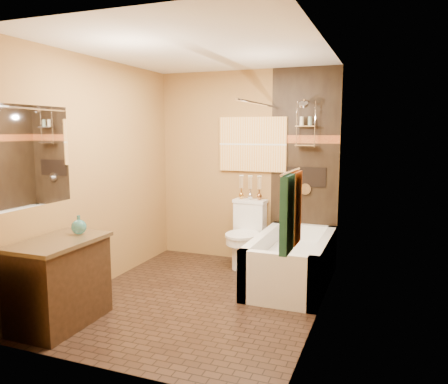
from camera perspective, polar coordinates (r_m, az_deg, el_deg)
The scene contains 23 objects.
floor at distance 4.68m, azimuth -3.12°, elevation -13.64°, with size 3.00×3.00×0.00m, color black.
wall_left at distance 4.98m, azimuth -15.95°, elevation 2.23°, with size 0.02×3.00×2.50m, color olive.
wall_right at distance 4.04m, azimuth 12.50°, elevation 1.05°, with size 0.02×3.00×2.50m, color olive.
wall_back at distance 5.77m, azimuth 2.86°, elevation 3.28°, with size 2.40×0.02×2.50m, color olive.
wall_front at distance 3.08m, azimuth -14.72°, elevation -1.15°, with size 2.40×0.02×2.50m, color olive.
ceiling at distance 4.42m, azimuth -3.38°, elevation 18.10°, with size 3.00×3.00×0.00m, color silver.
alcove_tile_back at distance 5.57m, azimuth 10.44°, elevation 2.98°, with size 0.85×0.01×2.50m, color black.
alcove_tile_right at distance 4.78m, azimuth 13.69°, elevation 2.07°, with size 0.01×1.50×2.50m, color black.
mosaic_band_back at distance 5.54m, azimuth 10.52°, elevation 6.79°, with size 0.85×0.01×0.10m, color maroon.
mosaic_band_right at distance 4.76m, azimuth 13.72°, elevation 6.51°, with size 0.01×1.50×0.10m, color maroon.
alcove_niche at distance 5.57m, azimuth 10.65°, elevation 1.94°, with size 0.50×0.01×0.25m, color black.
shower_fixtures at distance 5.43m, azimuth 10.60°, elevation 7.25°, with size 0.24×0.33×1.16m.
curtain_rod at distance 4.92m, azimuth 4.68°, elevation 11.42°, with size 0.03×0.03×1.55m, color silver.
towel_bar at distance 3.00m, azimuth 8.70°, elevation 2.63°, with size 0.02×0.02×0.55m, color silver.
towel_teal at distance 2.91m, azimuth 8.23°, elevation -2.90°, with size 0.05×0.22×0.52m, color #1D5660.
towel_rust at distance 3.16m, azimuth 9.27°, elevation -2.05°, with size 0.05×0.22×0.52m, color brown.
sunset_painting at distance 5.70m, azimuth 3.76°, elevation 6.23°, with size 0.90×0.04×0.70m, color gold.
vanity_mirror at distance 4.20m, azimuth -24.14°, elevation 4.23°, with size 0.01×1.00×0.90m, color white.
bathtub at distance 5.05m, azimuth 8.87°, elevation -9.43°, with size 0.80×1.50×0.55m.
toilet at distance 5.59m, azimuth 2.82°, elevation -5.46°, with size 0.44×0.64×0.84m.
vanity at distance 4.23m, azimuth -20.69°, elevation -10.93°, with size 0.54×0.88×0.78m.
teal_bottle at distance 4.24m, azimuth -18.44°, elevation -4.10°, with size 0.14×0.14×0.22m, color teal, non-canonical shape.
bud_vases at distance 5.66m, azimuth 3.45°, elevation 0.69°, with size 0.31×0.07×0.31m.
Camera 1 is at (1.78, -3.97, 1.73)m, focal length 35.00 mm.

